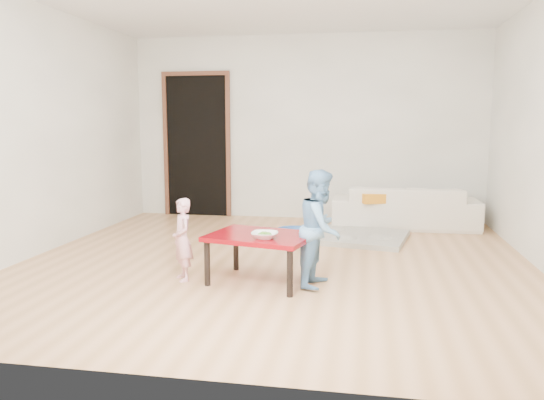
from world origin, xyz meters
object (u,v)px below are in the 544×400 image
(red_table, at_px, (261,258))
(bowl, at_px, (265,235))
(child_pink, at_px, (182,240))
(child_blue, at_px, (321,228))
(sofa, at_px, (404,207))
(basin, at_px, (295,235))

(red_table, bearing_deg, bowl, -67.04)
(red_table, height_order, bowl, bowl)
(bowl, bearing_deg, child_pink, 172.27)
(bowl, xyz_separation_m, child_blue, (0.45, 0.16, 0.04))
(sofa, height_order, red_table, sofa)
(sofa, xyz_separation_m, red_table, (-1.39, -2.75, -0.06))
(child_pink, bearing_deg, sofa, 108.89)
(red_table, bearing_deg, child_pink, -175.37)
(sofa, relative_size, child_pink, 2.59)
(red_table, bearing_deg, sofa, 63.20)
(red_table, distance_m, basin, 1.65)
(child_blue, xyz_separation_m, basin, (-0.43, 1.63, -0.42))
(red_table, xyz_separation_m, child_pink, (-0.68, -0.06, 0.15))
(child_blue, height_order, basin, child_blue)
(sofa, bearing_deg, child_pink, 52.84)
(sofa, relative_size, child_blue, 1.90)
(basin, bearing_deg, child_pink, -114.35)
(sofa, distance_m, red_table, 3.08)
(child_pink, distance_m, basin, 1.88)
(sofa, height_order, basin, sofa)
(child_pink, bearing_deg, red_table, 59.98)
(child_pink, distance_m, child_blue, 1.21)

